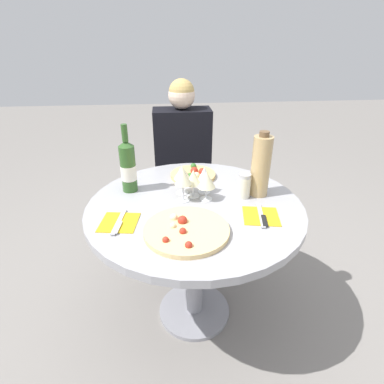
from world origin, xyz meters
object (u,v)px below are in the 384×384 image
pizza_large (186,230)px  dining_table (195,224)px  chair_behind_diner (182,181)px  wine_bottle (128,167)px  tall_carafe (261,166)px  seated_diner (184,178)px

pizza_large → dining_table: bearing=75.5°
dining_table → chair_behind_diner: (-0.01, 0.85, -0.17)m
wine_bottle → pizza_large: bearing=-57.3°
pizza_large → wine_bottle: size_ratio=1.02×
chair_behind_diner → dining_table: bearing=90.4°
wine_bottle → tall_carafe: wine_bottle is taller
dining_table → wine_bottle: 0.43m
pizza_large → wine_bottle: 0.48m
seated_diner → pizza_large: seated_diner is taller
pizza_large → wine_bottle: wine_bottle is taller
dining_table → tall_carafe: size_ratio=3.17×
chair_behind_diner → pizza_large: chair_behind_diner is taller
pizza_large → tall_carafe: (0.38, 0.29, 0.14)m
wine_bottle → tall_carafe: size_ratio=1.07×
chair_behind_diner → seated_diner: size_ratio=0.73×
seated_diner → pizza_large: bearing=86.8°
seated_diner → wine_bottle: seated_diner is taller
seated_diner → wine_bottle: bearing=60.9°
chair_behind_diner → pizza_large: bearing=87.2°
wine_bottle → chair_behind_diner: bearing=66.1°
dining_table → chair_behind_diner: size_ratio=1.16×
dining_table → pizza_large: 0.26m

